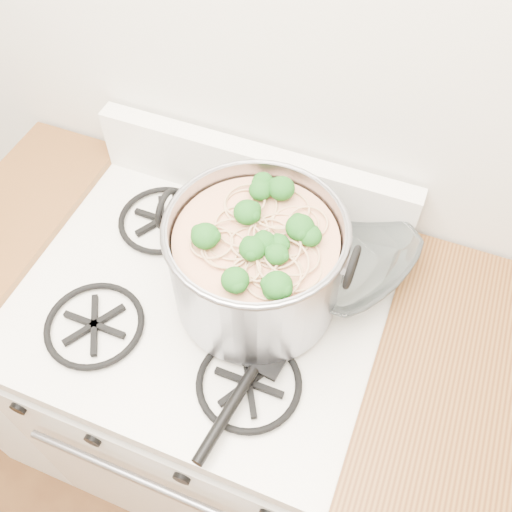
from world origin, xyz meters
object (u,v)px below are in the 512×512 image
(spatula, at_px, (267,346))
(glass_bowl, at_px, (334,258))
(stock_pot, at_px, (256,263))
(gas_range, at_px, (214,386))

(spatula, xyz_separation_m, glass_bowl, (0.06, 0.25, 0.00))
(stock_pot, distance_m, spatula, 0.16)
(spatula, height_order, glass_bowl, glass_bowl)
(stock_pot, distance_m, glass_bowl, 0.21)
(spatula, distance_m, glass_bowl, 0.25)
(gas_range, distance_m, stock_pot, 0.61)
(gas_range, height_order, stock_pot, stock_pot)
(gas_range, bearing_deg, spatula, -21.92)
(gas_range, distance_m, spatula, 0.53)
(gas_range, distance_m, glass_bowl, 0.58)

